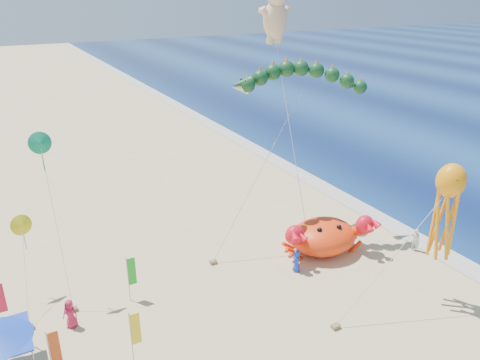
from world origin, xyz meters
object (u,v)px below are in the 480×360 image
(dragon_kite, at_px, (301,82))
(octopus_kite, at_px, (446,204))
(crab_inflatable, at_px, (324,236))
(cherub_kite, at_px, (276,14))

(dragon_kite, distance_m, octopus_kite, 12.85)
(crab_inflatable, distance_m, octopus_kite, 9.85)
(dragon_kite, bearing_deg, octopus_kite, -76.39)
(octopus_kite, bearing_deg, crab_inflatable, 106.65)
(octopus_kite, bearing_deg, dragon_kite, 103.61)
(cherub_kite, relative_size, octopus_kite, 2.03)
(crab_inflatable, relative_size, octopus_kite, 0.76)
(crab_inflatable, height_order, cherub_kite, cherub_kite)
(crab_inflatable, distance_m, dragon_kite, 11.40)
(dragon_kite, xyz_separation_m, octopus_kite, (2.73, -11.27, -5.54))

